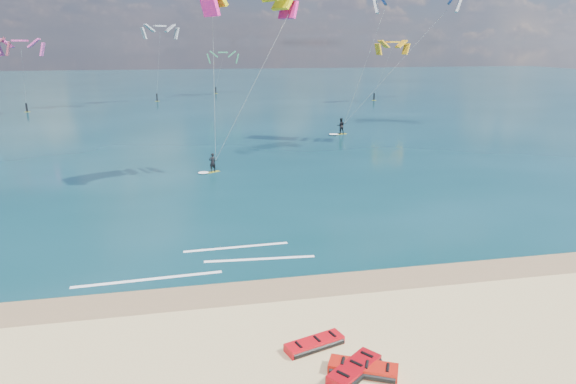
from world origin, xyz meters
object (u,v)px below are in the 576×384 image
object	(u,v)px
packed_kite_left	(314,347)
packed_kite_right	(354,374)
kitesurfer_far	(378,57)
kitesurfer_main	(231,74)
packed_kite_mid	(363,373)

from	to	relation	value
packed_kite_left	packed_kite_right	bearing A→B (deg)	-80.36
packed_kite_right	kitesurfer_far	bearing A→B (deg)	30.76
packed_kite_right	kitesurfer_far	distance (m)	45.24
packed_kite_left	kitesurfer_far	distance (m)	43.97
packed_kite_left	kitesurfer_main	size ratio (longest dim) A/B	0.15
packed_kite_mid	kitesurfer_far	xyz separation A→B (m)	(15.84, 41.26, 9.11)
packed_kite_right	kitesurfer_far	xyz separation A→B (m)	(16.15, 41.26, 9.11)
kitesurfer_main	packed_kite_left	bearing A→B (deg)	-116.70
packed_kite_right	packed_kite_mid	bearing A→B (deg)	-37.49
packed_kite_left	packed_kite_mid	xyz separation A→B (m)	(1.22, -1.77, 0.00)
packed_kite_right	kitesurfer_far	size ratio (longest dim) A/B	0.13
kitesurfer_main	packed_kite_right	bearing A→B (deg)	-114.81
kitesurfer_main	kitesurfer_far	bearing A→B (deg)	12.10
packed_kite_right	kitesurfer_far	world-z (taller)	kitesurfer_far
packed_kite_left	packed_kite_right	size ratio (longest dim) A/B	1.00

